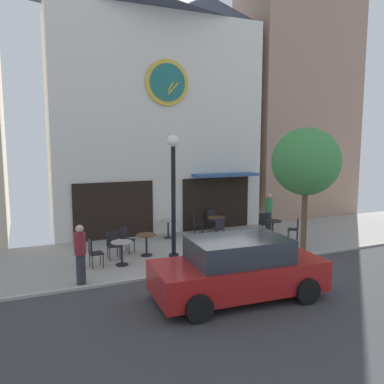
# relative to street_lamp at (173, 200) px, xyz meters

# --- Properties ---
(ground_plane) EXTENTS (27.39, 12.14, 0.13)m
(ground_plane) POSITION_rel_street_lamp_xyz_m (1.47, -1.86, -2.12)
(ground_plane) COLOR gray
(clock_building) EXTENTS (9.24, 3.29, 11.18)m
(clock_building) POSITION_rel_street_lamp_xyz_m (1.34, 5.22, 3.66)
(clock_building) COLOR silver
(clock_building) RESTS_ON ground_plane
(neighbor_building_right) EXTENTS (5.94, 3.48, 14.07)m
(neighbor_building_right) POSITION_rel_street_lamp_xyz_m (9.29, 5.93, 4.94)
(neighbor_building_right) COLOR #9E7A66
(neighbor_building_right) RESTS_ON ground_plane
(street_lamp) EXTENTS (0.36, 0.36, 4.13)m
(street_lamp) POSITION_rel_street_lamp_xyz_m (0.00, 0.00, 0.00)
(street_lamp) COLOR black
(street_lamp) RESTS_ON ground_plane
(street_tree) EXTENTS (2.48, 2.24, 4.40)m
(street_tree) POSITION_rel_street_lamp_xyz_m (4.82, -0.40, 1.11)
(street_tree) COLOR brown
(street_tree) RESTS_ON ground_plane
(cafe_table_near_curb) EXTENTS (0.68, 0.68, 0.77)m
(cafe_table_near_curb) POSITION_rel_street_lamp_xyz_m (-1.53, 0.63, -1.56)
(cafe_table_near_curb) COLOR black
(cafe_table_near_curb) RESTS_ON ground_plane
(cafe_table_near_door) EXTENTS (0.69, 0.69, 0.75)m
(cafe_table_near_door) POSITION_rel_street_lamp_xyz_m (-0.50, 1.32, -1.57)
(cafe_table_near_door) COLOR black
(cafe_table_near_door) RESTS_ON ground_plane
(cafe_table_rightmost) EXTENTS (0.72, 0.72, 0.74)m
(cafe_table_rightmost) POSITION_rel_street_lamp_xyz_m (1.05, 3.36, -1.57)
(cafe_table_rightmost) COLOR black
(cafe_table_rightmost) RESTS_ON ground_plane
(cafe_table_center_left) EXTENTS (0.75, 0.75, 0.77)m
(cafe_table_center_left) POSITION_rel_street_lamp_xyz_m (3.04, 2.97, -1.54)
(cafe_table_center_left) COLOR black
(cafe_table_center_left) RESTS_ON ground_plane
(cafe_table_center_right) EXTENTS (0.70, 0.70, 0.76)m
(cafe_table_center_right) POSITION_rel_street_lamp_xyz_m (4.83, 1.48, -1.56)
(cafe_table_center_right) COLOR black
(cafe_table_center_right) RESTS_ON ground_plane
(cafe_chair_facing_street) EXTENTS (0.55, 0.55, 0.90)m
(cafe_chair_facing_street) POSITION_rel_street_lamp_xyz_m (2.36, 3.47, -1.57)
(cafe_chair_facing_street) COLOR black
(cafe_chair_facing_street) RESTS_ON ground_plane
(cafe_chair_facing_wall) EXTENTS (0.43, 0.43, 0.90)m
(cafe_chair_facing_wall) POSITION_rel_street_lamp_xyz_m (-2.40, 0.74, -1.57)
(cafe_chair_facing_wall) COLOR black
(cafe_chair_facing_wall) RESTS_ON ground_plane
(cafe_chair_right_end) EXTENTS (0.56, 0.56, 0.90)m
(cafe_chair_right_end) POSITION_rel_street_lamp_xyz_m (-1.06, 2.00, -1.57)
(cafe_chair_right_end) COLOR black
(cafe_chair_right_end) RESTS_ON ground_plane
(cafe_chair_curbside) EXTENTS (0.43, 0.43, 0.90)m
(cafe_chair_curbside) POSITION_rel_street_lamp_xyz_m (2.77, 2.20, -1.57)
(cafe_chair_curbside) COLOR black
(cafe_chair_curbside) RESTS_ON ground_plane
(cafe_chair_under_awning) EXTENTS (0.40, 0.40, 0.90)m
(cafe_chair_under_awning) POSITION_rel_street_lamp_xyz_m (-1.62, 1.49, -1.57)
(cafe_chair_under_awning) COLOR black
(cafe_chair_under_awning) RESTS_ON ground_plane
(cafe_chair_near_lamp) EXTENTS (0.45, 0.45, 0.90)m
(cafe_chair_near_lamp) POSITION_rel_street_lamp_xyz_m (3.26, 3.81, -1.57)
(cafe_chair_near_lamp) COLOR black
(cafe_chair_near_lamp) RESTS_ON ground_plane
(cafe_chair_mid_row) EXTENTS (0.57, 0.57, 0.90)m
(cafe_chair_mid_row) POSITION_rel_street_lamp_xyz_m (5.51, 0.93, -1.57)
(cafe_chair_mid_row) COLOR black
(cafe_chair_mid_row) RESTS_ON ground_plane
(cafe_chair_corner) EXTENTS (0.47, 0.47, 0.90)m
(cafe_chair_corner) POSITION_rel_street_lamp_xyz_m (4.98, 2.31, -1.57)
(cafe_chair_corner) COLOR black
(cafe_chair_corner) RESTS_ON ground_plane
(pedestrian_green) EXTENTS (0.34, 0.34, 1.67)m
(pedestrian_green) POSITION_rel_street_lamp_xyz_m (5.47, 2.70, -1.23)
(pedestrian_green) COLOR #2D2D38
(pedestrian_green) RESTS_ON ground_plane
(pedestrian_maroon) EXTENTS (0.44, 0.44, 1.67)m
(pedestrian_maroon) POSITION_rel_street_lamp_xyz_m (-2.96, -0.53, -1.23)
(pedestrian_maroon) COLOR #2D2D38
(pedestrian_maroon) RESTS_ON ground_plane
(parked_car_red) EXTENTS (4.39, 2.21, 1.55)m
(parked_car_red) POSITION_rel_street_lamp_xyz_m (0.53, -3.13, -1.33)
(parked_car_red) COLOR maroon
(parked_car_red) RESTS_ON ground_plane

